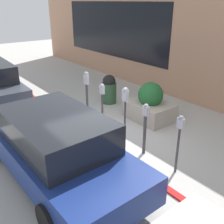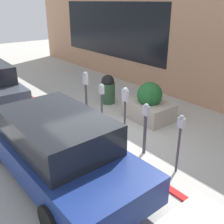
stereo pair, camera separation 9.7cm
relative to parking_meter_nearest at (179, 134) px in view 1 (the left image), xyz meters
The scene contains 11 objects.
ground_plane 2.16m from the parking_meter_nearest, 15.90° to the left, with size 40.00×40.00×0.00m, color #ADAAA3.
curb_strip 2.17m from the parking_meter_nearest, 18.16° to the left, with size 24.50×0.16×0.04m.
building_facade 4.50m from the parking_meter_nearest, 64.76° to the right, with size 24.50×0.17×4.15m.
parking_meter_nearest is the anchor object (origin of this frame).
parking_meter_second 1.02m from the parking_meter_nearest, ahead, with size 0.15×0.13×1.35m.
parking_meter_middle 1.81m from the parking_meter_nearest, ahead, with size 0.17×0.14×1.54m.
parking_meter_fourth 2.76m from the parking_meter_nearest, ahead, with size 0.15×0.13×1.41m.
parking_meter_farthest 3.62m from the parking_meter_nearest, ahead, with size 0.18×0.15×1.59m.
planter_box 2.92m from the parking_meter_nearest, 33.48° to the right, with size 1.46×1.09×1.23m.
parked_car_middle 2.66m from the parking_meter_nearest, 54.95° to the left, with size 4.79×1.89×1.51m.
trash_bin 4.65m from the parking_meter_nearest, 18.36° to the right, with size 0.54×0.54×1.07m.
Camera 1 is at (-4.88, 3.62, 3.58)m, focal length 42.00 mm.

